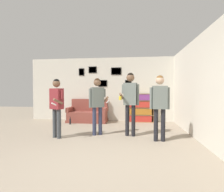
{
  "coord_description": "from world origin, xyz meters",
  "views": [
    {
      "loc": [
        0.86,
        -2.87,
        1.29
      ],
      "look_at": [
        0.22,
        2.28,
        1.13
      ],
      "focal_mm": 28.0,
      "sensor_mm": 36.0,
      "label": 1
    }
  ],
  "objects_px": {
    "bottle_on_floor": "(70,121)",
    "person_watcher_holding_cup": "(130,97)",
    "floor_lamp": "(57,101)",
    "couch": "(88,114)",
    "person_player_foreground_center": "(97,100)",
    "person_spectator_near_bookshelf": "(160,101)",
    "bookshelf": "(140,108)",
    "person_player_foreground_left": "(57,102)"
  },
  "relations": [
    {
      "from": "person_watcher_holding_cup",
      "to": "person_player_foreground_center",
      "type": "bearing_deg",
      "value": -179.19
    },
    {
      "from": "person_watcher_holding_cup",
      "to": "floor_lamp",
      "type": "bearing_deg",
      "value": 153.36
    },
    {
      "from": "bottle_on_floor",
      "to": "person_watcher_holding_cup",
      "type": "bearing_deg",
      "value": -31.61
    },
    {
      "from": "person_spectator_near_bookshelf",
      "to": "bottle_on_floor",
      "type": "xyz_separation_m",
      "value": [
        -3.07,
        1.86,
        -0.92
      ]
    },
    {
      "from": "bookshelf",
      "to": "person_spectator_near_bookshelf",
      "type": "relative_size",
      "value": 0.69
    },
    {
      "from": "bookshelf",
      "to": "floor_lamp",
      "type": "relative_size",
      "value": 0.72
    },
    {
      "from": "person_watcher_holding_cup",
      "to": "person_spectator_near_bookshelf",
      "type": "relative_size",
      "value": 1.07
    },
    {
      "from": "bottle_on_floor",
      "to": "bookshelf",
      "type": "bearing_deg",
      "value": 17.41
    },
    {
      "from": "floor_lamp",
      "to": "person_watcher_holding_cup",
      "type": "height_order",
      "value": "person_watcher_holding_cup"
    },
    {
      "from": "couch",
      "to": "bookshelf",
      "type": "xyz_separation_m",
      "value": [
        2.16,
        0.19,
        0.28
      ]
    },
    {
      "from": "person_player_foreground_center",
      "to": "couch",
      "type": "bearing_deg",
      "value": 111.88
    },
    {
      "from": "person_player_foreground_center",
      "to": "bottle_on_floor",
      "type": "relative_size",
      "value": 5.59
    },
    {
      "from": "floor_lamp",
      "to": "person_watcher_holding_cup",
      "type": "bearing_deg",
      "value": -26.64
    },
    {
      "from": "couch",
      "to": "floor_lamp",
      "type": "distance_m",
      "value": 1.39
    },
    {
      "from": "person_watcher_holding_cup",
      "to": "person_spectator_near_bookshelf",
      "type": "height_order",
      "value": "person_watcher_holding_cup"
    },
    {
      "from": "bookshelf",
      "to": "person_player_foreground_center",
      "type": "relative_size",
      "value": 0.71
    },
    {
      "from": "floor_lamp",
      "to": "person_spectator_near_bookshelf",
      "type": "height_order",
      "value": "person_spectator_near_bookshelf"
    },
    {
      "from": "bookshelf",
      "to": "floor_lamp",
      "type": "bearing_deg",
      "value": -165.55
    },
    {
      "from": "person_watcher_holding_cup",
      "to": "bottle_on_floor",
      "type": "height_order",
      "value": "person_watcher_holding_cup"
    },
    {
      "from": "person_player_foreground_left",
      "to": "person_watcher_holding_cup",
      "type": "bearing_deg",
      "value": 13.06
    },
    {
      "from": "person_player_foreground_left",
      "to": "person_player_foreground_center",
      "type": "xyz_separation_m",
      "value": [
        1.03,
        0.45,
        0.03
      ]
    },
    {
      "from": "person_player_foreground_left",
      "to": "floor_lamp",
      "type": "bearing_deg",
      "value": 114.79
    },
    {
      "from": "couch",
      "to": "person_player_foreground_center",
      "type": "height_order",
      "value": "person_player_foreground_center"
    },
    {
      "from": "bookshelf",
      "to": "person_spectator_near_bookshelf",
      "type": "bearing_deg",
      "value": -81.97
    },
    {
      "from": "floor_lamp",
      "to": "person_player_foreground_left",
      "type": "relative_size",
      "value": 1.01
    },
    {
      "from": "person_player_foreground_center",
      "to": "bottle_on_floor",
      "type": "height_order",
      "value": "person_player_foreground_center"
    },
    {
      "from": "bookshelf",
      "to": "bottle_on_floor",
      "type": "distance_m",
      "value": 2.86
    },
    {
      "from": "bookshelf",
      "to": "bottle_on_floor",
      "type": "height_order",
      "value": "bookshelf"
    },
    {
      "from": "bottle_on_floor",
      "to": "person_player_foreground_center",
      "type": "bearing_deg",
      "value": -46.51
    },
    {
      "from": "couch",
      "to": "person_player_foreground_left",
      "type": "relative_size",
      "value": 1.0
    },
    {
      "from": "bookshelf",
      "to": "person_spectator_near_bookshelf",
      "type": "xyz_separation_m",
      "value": [
        0.38,
        -2.7,
        0.45
      ]
    },
    {
      "from": "couch",
      "to": "person_watcher_holding_cup",
      "type": "relative_size",
      "value": 0.9
    },
    {
      "from": "couch",
      "to": "bookshelf",
      "type": "height_order",
      "value": "bookshelf"
    },
    {
      "from": "floor_lamp",
      "to": "couch",
      "type": "bearing_deg",
      "value": 30.86
    },
    {
      "from": "bookshelf",
      "to": "person_watcher_holding_cup",
      "type": "bearing_deg",
      "value": -99.29
    },
    {
      "from": "floor_lamp",
      "to": "bottle_on_floor",
      "type": "bearing_deg",
      "value": -1.04
    },
    {
      "from": "bookshelf",
      "to": "person_player_foreground_center",
      "type": "bearing_deg",
      "value": -120.1
    },
    {
      "from": "person_player_foreground_left",
      "to": "person_spectator_near_bookshelf",
      "type": "height_order",
      "value": "person_spectator_near_bookshelf"
    },
    {
      "from": "bottle_on_floor",
      "to": "floor_lamp",
      "type": "bearing_deg",
      "value": 178.96
    },
    {
      "from": "person_spectator_near_bookshelf",
      "to": "floor_lamp",
      "type": "bearing_deg",
      "value": 152.7
    },
    {
      "from": "floor_lamp",
      "to": "bottle_on_floor",
      "type": "xyz_separation_m",
      "value": [
        0.55,
        -0.01,
        -0.79
      ]
    },
    {
      "from": "floor_lamp",
      "to": "person_spectator_near_bookshelf",
      "type": "relative_size",
      "value": 0.97
    }
  ]
}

